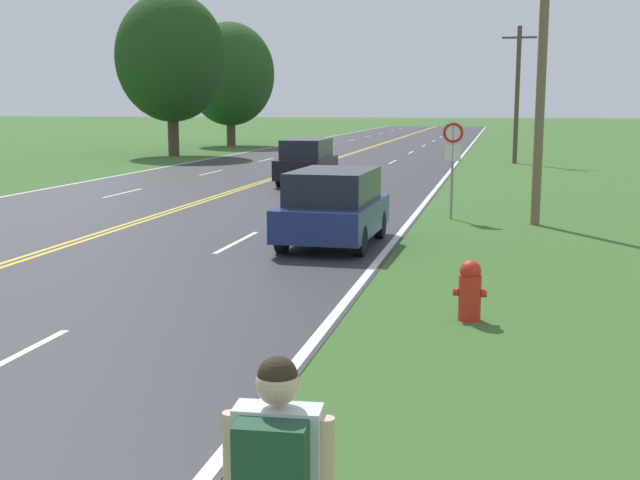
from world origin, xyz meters
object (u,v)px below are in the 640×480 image
(traffic_sign, at_px, (453,146))
(tree_mid_treeline, at_px, (230,74))
(fire_hydrant, at_px, (470,290))
(tree_left_verge, at_px, (171,58))
(car_black_van_mid_far, at_px, (307,161))
(car_dark_blue_hatchback_mid_near, at_px, (334,206))

(traffic_sign, distance_m, tree_mid_treeline, 41.83)
(fire_hydrant, relative_size, tree_left_verge, 0.09)
(tree_left_verge, bearing_deg, fire_hydrant, -60.99)
(fire_hydrant, height_order, car_black_van_mid_far, car_black_van_mid_far)
(traffic_sign, xyz_separation_m, tree_left_verge, (-18.62, 24.61, 3.94))
(fire_hydrant, bearing_deg, tree_mid_treeline, 112.82)
(fire_hydrant, bearing_deg, traffic_sign, 94.98)
(fire_hydrant, distance_m, car_dark_blue_hatchback_mid_near, 6.70)
(car_black_van_mid_far, bearing_deg, tree_left_verge, -143.07)
(traffic_sign, height_order, tree_left_verge, tree_left_verge)
(tree_mid_treeline, xyz_separation_m, car_dark_blue_hatchback_mid_near, (16.80, -41.83, -4.54))
(traffic_sign, xyz_separation_m, tree_mid_treeline, (-19.14, 37.04, 3.41))
(car_dark_blue_hatchback_mid_near, relative_size, car_black_van_mid_far, 0.91)
(traffic_sign, height_order, tree_mid_treeline, tree_mid_treeline)
(traffic_sign, distance_m, tree_left_verge, 31.11)
(traffic_sign, distance_m, car_dark_blue_hatchback_mid_near, 5.45)
(fire_hydrant, relative_size, tree_mid_treeline, 0.10)
(tree_mid_treeline, bearing_deg, traffic_sign, -62.68)
(traffic_sign, height_order, car_dark_blue_hatchback_mid_near, traffic_sign)
(tree_left_verge, bearing_deg, car_dark_blue_hatchback_mid_near, -61.02)
(tree_left_verge, relative_size, car_black_van_mid_far, 2.29)
(tree_mid_treeline, height_order, car_black_van_mid_far, tree_mid_treeline)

